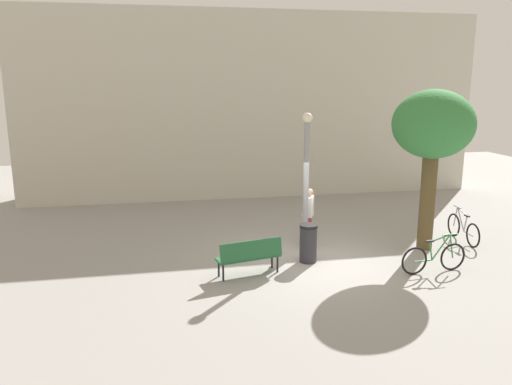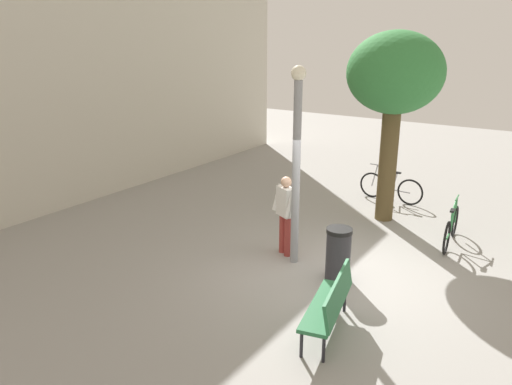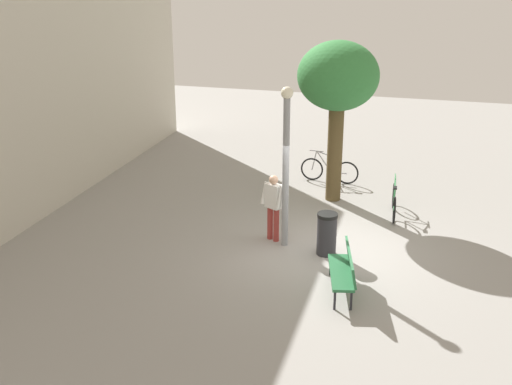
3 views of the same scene
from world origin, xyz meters
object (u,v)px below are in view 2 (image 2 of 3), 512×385
lamppost (297,157)px  plaza_tree (395,78)px  bicycle_silver (390,187)px  trash_bin (338,254)px  person_by_lamppost (285,210)px  park_bench (331,302)px  bicycle_green (451,228)px

lamppost → plaza_tree: 3.64m
lamppost → bicycle_silver: 5.13m
bicycle_silver → trash_bin: bearing=-171.2°
person_by_lamppost → bicycle_silver: (4.59, -0.61, -0.58)m
bicycle_silver → trash_bin: (-5.02, -0.78, 0.13)m
lamppost → plaza_tree: size_ratio=0.86×
lamppost → bicycle_silver: size_ratio=2.12×
lamppost → trash_bin: size_ratio=3.78×
person_by_lamppost → trash_bin: person_by_lamppost is taller
lamppost → person_by_lamppost: 1.27m
park_bench → bicycle_silver: size_ratio=0.92×
person_by_lamppost → park_bench: bearing=-135.8°
bicycle_silver → bicycle_green: size_ratio=1.00×
lamppost → park_bench: (-1.91, -1.71, -1.62)m
lamppost → park_bench: bearing=-138.0°
person_by_lamppost → bicycle_green: size_ratio=0.92×
lamppost → plaza_tree: bearing=-10.6°
person_by_lamppost → trash_bin: (-0.43, -1.39, -0.45)m
person_by_lamppost → park_bench: (-2.11, -2.05, -0.42)m
plaza_tree → trash_bin: 4.64m
trash_bin → bicycle_green: bearing=-25.1°
park_bench → lamppost: bearing=42.0°
park_bench → trash_bin: size_ratio=1.64×
person_by_lamppost → bicycle_green: person_by_lamppost is taller
lamppost → trash_bin: 1.97m
park_bench → bicycle_silver: 6.86m
lamppost → trash_bin: (-0.22, -1.05, -1.66)m
bicycle_silver → lamppost: bearing=176.8°
bicycle_green → trash_bin: trash_bin is taller
park_bench → bicycle_silver: bicycle_silver is taller
trash_bin → person_by_lamppost: bearing=72.9°
lamppost → bicycle_green: (2.64, -2.38, -1.79)m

